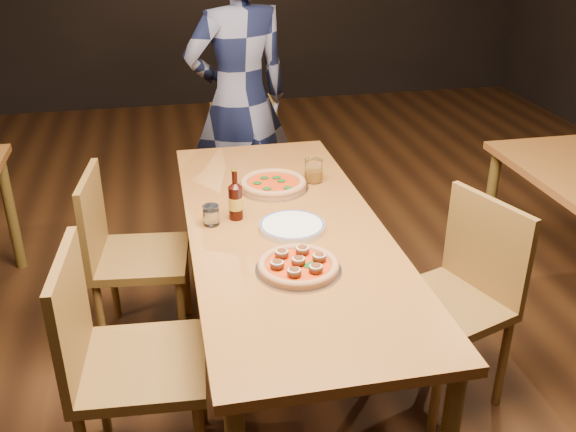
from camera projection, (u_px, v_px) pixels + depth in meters
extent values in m
plane|color=black|center=(286.00, 369.00, 2.99)|extent=(9.00, 9.00, 0.00)
cube|color=brown|center=(286.00, 230.00, 2.67)|extent=(0.80, 2.00, 0.04)
cylinder|color=brown|center=(193.00, 220.00, 3.60)|extent=(0.06, 0.06, 0.71)
cylinder|color=brown|center=(311.00, 209.00, 3.72)|extent=(0.06, 0.06, 0.71)
cylinder|color=brown|center=(11.00, 213.00, 3.68)|extent=(0.06, 0.06, 0.71)
cylinder|color=brown|center=(489.00, 208.00, 3.73)|extent=(0.06, 0.06, 0.71)
cylinder|color=#B7B7BF|center=(298.00, 270.00, 2.34)|extent=(0.32, 0.32, 0.01)
cylinder|color=tan|center=(298.00, 267.00, 2.33)|extent=(0.30, 0.30, 0.02)
torus|color=tan|center=(298.00, 265.00, 2.33)|extent=(0.30, 0.30, 0.03)
cylinder|color=#9F3509|center=(298.00, 265.00, 2.33)|extent=(0.24, 0.24, 0.00)
cylinder|color=#B7B7BF|center=(273.00, 187.00, 3.01)|extent=(0.33, 0.33, 0.01)
cylinder|color=tan|center=(273.00, 185.00, 3.01)|extent=(0.31, 0.31, 0.02)
torus|color=tan|center=(273.00, 183.00, 3.00)|extent=(0.31, 0.31, 0.04)
cylinder|color=#9F3509|center=(273.00, 183.00, 3.00)|extent=(0.24, 0.24, 0.00)
cylinder|color=white|center=(292.00, 227.00, 2.63)|extent=(0.27, 0.27, 0.03)
cylinder|color=black|center=(236.00, 203.00, 2.69)|extent=(0.06, 0.06, 0.14)
cylinder|color=black|center=(235.00, 179.00, 2.65)|extent=(0.02, 0.02, 0.07)
cylinder|color=gold|center=(236.00, 203.00, 2.69)|extent=(0.06, 0.06, 0.05)
cylinder|color=white|center=(211.00, 215.00, 2.66)|extent=(0.07, 0.07, 0.09)
cylinder|color=#AF6D13|center=(314.00, 171.00, 3.06)|extent=(0.09, 0.09, 0.11)
imported|color=black|center=(239.00, 101.00, 3.78)|extent=(0.76, 0.60, 1.81)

